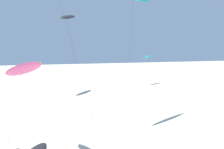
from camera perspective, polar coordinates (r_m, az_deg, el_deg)
name	(u,v)px	position (r m, az deg, el deg)	size (l,w,h in m)	color
flying_kite_2	(147,57)	(69.51, 7.87, 3.92)	(4.50, 4.88, 7.69)	#19B2B7
flying_kite_3	(22,69)	(23.89, -19.47, 1.08)	(3.90, 13.09, 8.51)	#EA5193
flying_kite_4	(68,17)	(60.03, -9.78, 12.51)	(5.88, 10.98, 17.51)	black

